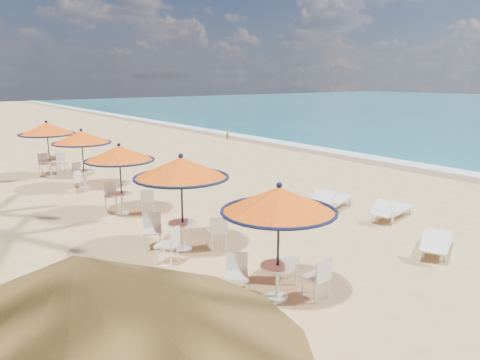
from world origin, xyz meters
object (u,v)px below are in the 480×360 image
(station_1, at_px, (181,180))
(station_2, at_px, (120,160))
(lounger_near, at_px, (437,241))
(station_0, at_px, (279,214))
(lounger_far, at_px, (331,200))
(station_3, at_px, (81,143))
(palapa, at_px, (78,312))
(station_4, at_px, (48,135))
(lounger_mid, at_px, (392,209))

(station_1, bearing_deg, station_2, 88.39)
(station_2, height_order, lounger_near, station_2)
(station_0, xyz_separation_m, lounger_far, (5.14, 3.38, -1.29))
(station_2, height_order, station_3, station_3)
(station_0, distance_m, palapa, 5.37)
(station_4, relative_size, lounger_far, 1.08)
(station_1, distance_m, station_2, 3.80)
(station_3, bearing_deg, lounger_far, -56.49)
(station_3, xyz_separation_m, palapa, (-4.56, -13.89, 0.65))
(station_2, bearing_deg, station_0, -89.00)
(lounger_far, bearing_deg, lounger_mid, -85.27)
(lounger_far, bearing_deg, station_0, -165.97)
(lounger_near, bearing_deg, palapa, 169.25)
(station_1, xyz_separation_m, lounger_far, (5.36, 0.18, -1.37))
(station_0, distance_m, station_3, 11.07)
(station_3, height_order, lounger_near, station_3)
(station_3, distance_m, lounger_mid, 11.11)
(lounger_near, distance_m, lounger_far, 4.01)
(station_3, bearing_deg, lounger_near, -69.21)
(station_0, height_order, station_1, station_1)
(station_3, height_order, lounger_far, station_3)
(station_3, bearing_deg, station_1, -92.00)
(station_1, bearing_deg, lounger_far, 1.91)
(station_0, bearing_deg, station_1, 94.09)
(lounger_near, distance_m, lounger_mid, 2.68)
(palapa, bearing_deg, lounger_near, 14.09)
(station_2, relative_size, lounger_near, 1.13)
(station_0, height_order, lounger_near, station_0)
(station_0, xyz_separation_m, palapa, (-4.52, -2.82, 0.71))
(station_4, xyz_separation_m, lounger_near, (4.82, -14.49, -1.41))
(station_1, xyz_separation_m, palapa, (-4.29, -6.02, 0.63))
(lounger_mid, bearing_deg, station_4, 105.17)
(station_4, height_order, lounger_mid, station_4)
(lounger_far, bearing_deg, station_4, 98.19)
(station_4, relative_size, lounger_mid, 1.24)
(station_3, relative_size, lounger_far, 1.02)
(station_2, relative_size, station_3, 0.97)
(station_1, distance_m, palapa, 7.42)
(palapa, bearing_deg, station_4, 76.05)
(station_0, height_order, station_4, station_4)
(station_0, height_order, station_3, station_0)
(station_4, xyz_separation_m, lounger_mid, (6.24, -12.21, -1.41))
(station_3, distance_m, lounger_far, 9.32)
(station_2, relative_size, lounger_far, 1.00)
(station_1, relative_size, palapa, 0.64)
(lounger_near, bearing_deg, station_0, 147.91)
(lounger_near, xyz_separation_m, palapa, (-8.98, -2.25, 2.04))
(lounger_near, relative_size, lounger_mid, 1.01)
(station_3, height_order, station_4, station_4)
(lounger_near, relative_size, palapa, 0.52)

